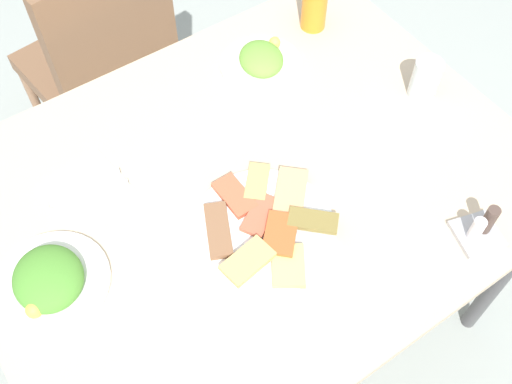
# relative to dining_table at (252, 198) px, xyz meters

# --- Properties ---
(ground_plane) EXTENTS (6.00, 6.00, 0.00)m
(ground_plane) POSITION_rel_dining_table_xyz_m (0.00, 0.00, -0.68)
(ground_plane) COLOR #A6AEA8
(dining_table) EXTENTS (1.22, 0.95, 0.75)m
(dining_table) POSITION_rel_dining_table_xyz_m (0.00, 0.00, 0.00)
(dining_table) COLOR beige
(dining_table) RESTS_ON ground_plane
(dining_chair) EXTENTS (0.47, 0.47, 0.88)m
(dining_chair) POSITION_rel_dining_table_xyz_m (-0.02, 0.80, -0.18)
(dining_chair) COLOR brown
(dining_chair) RESTS_ON ground_plane
(pide_platter) EXTENTS (0.31, 0.31, 0.04)m
(pide_platter) POSITION_rel_dining_table_xyz_m (-0.05, -0.12, 0.08)
(pide_platter) COLOR white
(pide_platter) RESTS_ON dining_table
(salad_plate_greens) EXTENTS (0.23, 0.23, 0.06)m
(salad_plate_greens) POSITION_rel_dining_table_xyz_m (-0.47, 0.01, 0.09)
(salad_plate_greens) COLOR white
(salad_plate_greens) RESTS_ON dining_table
(salad_plate_rice) EXTENTS (0.21, 0.21, 0.05)m
(salad_plate_rice) POSITION_rel_dining_table_xyz_m (0.22, 0.28, 0.09)
(salad_plate_rice) COLOR white
(salad_plate_rice) RESTS_ON dining_table
(soda_can) EXTENTS (0.08, 0.08, 0.12)m
(soda_can) POSITION_rel_dining_table_xyz_m (0.42, 0.33, 0.13)
(soda_can) COLOR orange
(soda_can) RESTS_ON dining_table
(drinking_glass) EXTENTS (0.07, 0.07, 0.10)m
(drinking_glass) POSITION_rel_dining_table_xyz_m (0.49, -0.02, 0.12)
(drinking_glass) COLOR silver
(drinking_glass) RESTS_ON dining_table
(paper_napkin) EXTENTS (0.17, 0.17, 0.00)m
(paper_napkin) POSITION_rel_dining_table_xyz_m (-0.31, 0.19, 0.07)
(paper_napkin) COLOR white
(paper_napkin) RESTS_ON dining_table
(fork) EXTENTS (0.17, 0.07, 0.00)m
(fork) POSITION_rel_dining_table_xyz_m (-0.31, 0.17, 0.08)
(fork) COLOR silver
(fork) RESTS_ON paper_napkin
(spoon) EXTENTS (0.17, 0.05, 0.00)m
(spoon) POSITION_rel_dining_table_xyz_m (-0.31, 0.20, 0.08)
(spoon) COLOR silver
(spoon) RESTS_ON paper_napkin
(condiment_caddy) EXTENTS (0.11, 0.11, 0.09)m
(condiment_caddy) POSITION_rel_dining_table_xyz_m (0.31, -0.38, 0.10)
(condiment_caddy) COLOR #B2B2B7
(condiment_caddy) RESTS_ON dining_table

